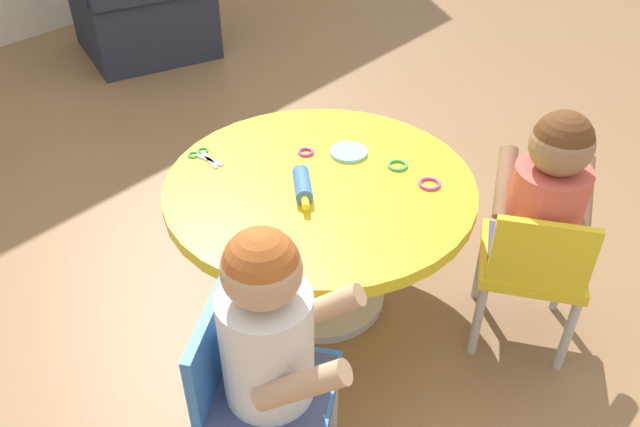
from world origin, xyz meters
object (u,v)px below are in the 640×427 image
at_px(craft_table, 320,210).
at_px(child_chair_right, 532,265).
at_px(seated_child_left, 268,327).
at_px(seated_child_right, 548,195).
at_px(armchair_dark, 143,2).
at_px(child_chair_left, 256,390).
at_px(craft_scissors, 203,156).
at_px(rolling_pin, 302,184).

xyz_separation_m(craft_table, child_chair_right, (0.26, -0.60, -0.07)).
height_order(seated_child_left, seated_child_right, same).
relative_size(craft_table, armchair_dark, 1.03).
bearing_deg(armchair_dark, craft_table, -113.69).
xyz_separation_m(child_chair_left, armchair_dark, (1.52, 2.44, 0.00)).
xyz_separation_m(child_chair_left, seated_child_left, (0.02, -0.03, 0.23)).
height_order(child_chair_left, armchair_dark, armchair_dark).
relative_size(child_chair_left, seated_child_right, 1.05).
bearing_deg(child_chair_right, craft_table, 113.87).
distance_m(child_chair_left, armchair_dark, 2.88).
distance_m(craft_table, craft_scissors, 0.41).
distance_m(craft_table, child_chair_left, 0.65).
height_order(child_chair_right, seated_child_right, seated_child_right).
bearing_deg(rolling_pin, child_chair_left, -149.38).
relative_size(craft_table, craft_scissors, 6.83).
bearing_deg(child_chair_left, seated_child_right, -17.82).
height_order(craft_table, seated_child_left, seated_child_left).
bearing_deg(craft_scissors, child_chair_left, -123.71).
bearing_deg(child_chair_right, seated_child_right, 26.92).
bearing_deg(child_chair_left, seated_child_left, -60.05).
height_order(child_chair_right, craft_scissors, child_chair_right).
bearing_deg(armchair_dark, child_chair_right, -103.90).
relative_size(armchair_dark, rolling_pin, 5.01).
relative_size(child_chair_left, seated_child_left, 1.05).
bearing_deg(seated_child_left, seated_child_right, -16.11).
bearing_deg(rolling_pin, craft_table, -5.59).
bearing_deg(craft_table, child_chair_left, -153.10).
bearing_deg(craft_table, seated_child_right, -62.62).
relative_size(armchair_dark, craft_scissors, 6.63).
relative_size(seated_child_left, child_chair_right, 0.95).
bearing_deg(child_chair_left, craft_scissors, 56.29).
xyz_separation_m(child_chair_right, craft_scissors, (-0.40, 0.97, 0.17)).
bearing_deg(child_chair_right, child_chair_left, 160.38).
distance_m(seated_child_left, rolling_pin, 0.60).
distance_m(child_chair_right, seated_child_right, 0.23).
bearing_deg(craft_scissors, craft_table, -70.62).
bearing_deg(armchair_dark, seated_child_right, -103.28).
xyz_separation_m(child_chair_right, rolling_pin, (-0.33, 0.60, 0.20)).
relative_size(child_chair_left, child_chair_right, 1.00).
bearing_deg(seated_child_right, child_chair_right, -153.08).
bearing_deg(craft_scissors, seated_child_right, -65.67).
height_order(craft_table, armchair_dark, armchair_dark).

